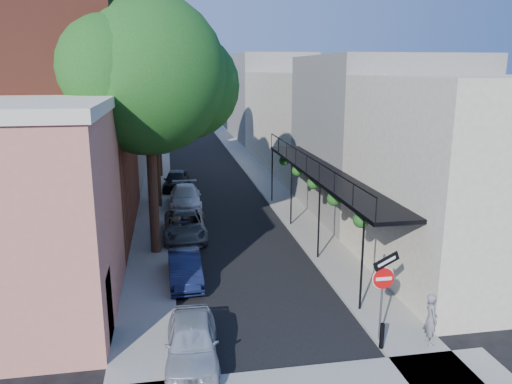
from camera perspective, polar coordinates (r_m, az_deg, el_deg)
name	(u,v)px	position (r m, az deg, el deg)	size (l,w,h in m)	color
ground	(288,371)	(14.89, 3.63, -19.77)	(160.00, 160.00, 0.00)	black
road_surface	(206,168)	(42.94, -5.78, 2.71)	(6.00, 64.00, 0.01)	black
sidewalk_left	(158,169)	(42.83, -11.13, 2.57)	(2.00, 64.00, 0.12)	gray
sidewalk_right	(252,166)	(43.39, -0.50, 2.97)	(2.00, 64.00, 0.12)	gray
buildings_left	(86,113)	(41.41, -18.90, 8.53)	(10.10, 59.10, 12.00)	tan
buildings_right	(310,115)	(43.39, 6.19, 8.71)	(9.80, 55.00, 10.00)	beige
sign_post	(383,282)	(15.68, 14.35, -9.91)	(0.89, 0.17, 2.99)	#595B60
bollard	(382,336)	(15.90, 14.19, -15.65)	(0.14, 0.14, 0.80)	black
oak_near	(158,78)	(22.30, -11.16, 12.67)	(7.48, 6.80, 11.42)	black
oak_mid	(160,90)	(30.29, -10.96, 11.36)	(6.60, 6.00, 10.20)	black
oak_far	(161,69)	(39.30, -10.79, 13.63)	(7.70, 7.00, 11.90)	black
parked_car_a	(192,342)	(15.07, -7.33, -16.59)	(1.49, 3.71, 1.27)	#A2A9B3
parked_car_b	(185,268)	(20.13, -8.14, -8.62)	(1.25, 3.60, 1.18)	#111837
parked_car_c	(185,226)	(25.23, -8.11, -3.85)	(2.09, 4.54, 1.26)	#595C60
parked_car_d	(186,197)	(30.72, -8.06, -0.58)	(1.85, 4.55, 1.32)	white
parked_car_e	(176,180)	(35.40, -9.08, 1.35)	(1.63, 4.06, 1.38)	black
pedestrian	(431,319)	(16.36, 19.37, -13.53)	(0.59, 0.39, 1.62)	slate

